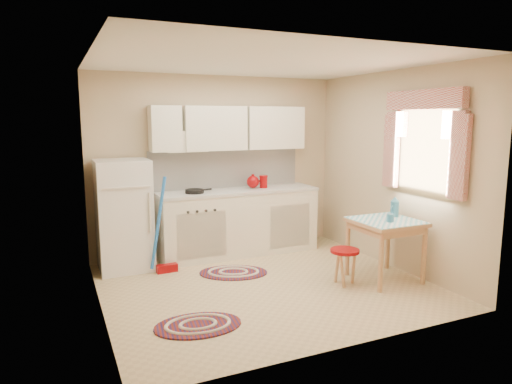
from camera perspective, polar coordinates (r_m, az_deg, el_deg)
room_shell at (r=5.33m, az=1.61°, el=5.87°), size 3.64×3.60×2.52m
fridge at (r=5.98m, az=-16.18°, el=-2.80°), size 0.65×0.60×1.40m
broom at (r=5.74m, az=-11.23°, el=-4.12°), size 0.29×0.13×1.20m
base_cabinets at (r=6.48m, az=-2.25°, el=-3.89°), size 2.25×0.60×0.88m
countertop at (r=6.39m, az=-2.27°, el=0.13°), size 2.27×0.62×0.04m
frying_pan at (r=6.13m, az=-7.69°, el=0.09°), size 0.30×0.30×0.05m
red_kettle at (r=6.46m, az=-0.39°, el=1.29°), size 0.22×0.21×0.20m
red_canister at (r=6.53m, az=0.95°, el=1.22°), size 0.12×0.12×0.16m
table at (r=5.66m, az=15.79°, el=-7.00°), size 0.72×0.72×0.72m
stool at (r=5.42m, az=10.98°, el=-9.18°), size 0.40×0.40×0.42m
coffee_pot at (r=5.78m, az=16.95°, el=-1.77°), size 0.16×0.15×0.25m
mug at (r=5.47m, az=16.44°, el=-3.16°), size 0.09×0.09×0.10m
rug_center at (r=5.76m, az=-2.84°, el=-10.03°), size 0.99×0.84×0.02m
rug_left at (r=4.43m, az=-7.26°, el=-16.20°), size 0.88×0.65×0.02m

